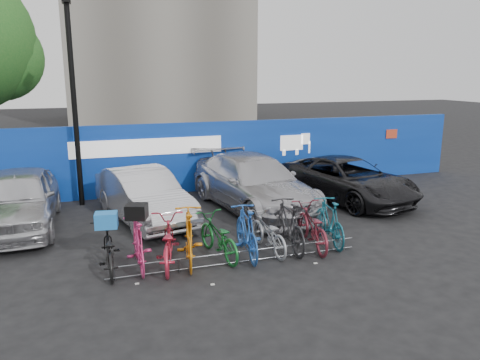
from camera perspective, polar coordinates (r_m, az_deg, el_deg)
name	(u,v)px	position (r m, az deg, el deg)	size (l,w,h in m)	color
ground	(230,254)	(10.82, -1.19, -9.01)	(100.00, 100.00, 0.00)	black
hoarding	(178,158)	(16.12, -7.55, 2.68)	(22.00, 0.18, 2.40)	navy
lamppost	(74,99)	(15.01, -19.59, 9.25)	(0.25, 0.50, 6.11)	black
bike_rack	(239,257)	(10.23, -0.18, -9.37)	(5.60, 0.03, 0.30)	#595B60
car_0	(18,199)	(13.61, -25.40, -2.15)	(1.88, 4.67, 1.59)	silver
car_1	(143,195)	(13.28, -11.69, -1.85)	(1.51, 4.34, 1.43)	silver
car_2	(254,183)	(14.11, 1.69, -0.36)	(2.24, 5.52, 1.60)	#B8B7BC
car_3	(347,179)	(15.47, 12.90, 0.07)	(2.28, 4.95, 1.38)	black
bike_0	(108,250)	(10.14, -15.76, -8.16)	(0.63, 1.82, 0.96)	black
bike_1	(138,243)	(10.14, -12.29, -7.56)	(0.51, 1.81, 1.09)	#E03375
bike_2	(167,242)	(10.15, -8.87, -7.53)	(0.69, 1.99, 1.04)	#C0253D
bike_3	(189,236)	(10.21, -6.21, -6.83)	(0.57, 2.01, 1.21)	orange
bike_4	(218,237)	(10.49, -2.70, -6.93)	(0.64, 1.84, 0.96)	#166628
bike_5	(247,232)	(10.51, 0.80, -6.34)	(0.54, 1.91, 1.15)	#2356B2
bike_6	(268,233)	(10.82, 3.41, -6.46)	(0.60, 1.73, 0.91)	#989A9F
bike_7	(288,225)	(10.98, 5.91, -5.46)	(0.55, 1.96, 1.18)	#252527
bike_8	(312,227)	(11.19, 8.75, -5.63)	(0.68, 1.95, 1.02)	maroon
bike_9	(329,221)	(11.50, 10.84, -4.99)	(0.52, 1.84, 1.10)	#155E71
cargo_crate	(106,220)	(9.94, -15.99, -4.73)	(0.44, 0.34, 0.32)	blue
cargo_topcase	(137,212)	(9.92, -12.48, -3.77)	(0.42, 0.38, 0.31)	black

